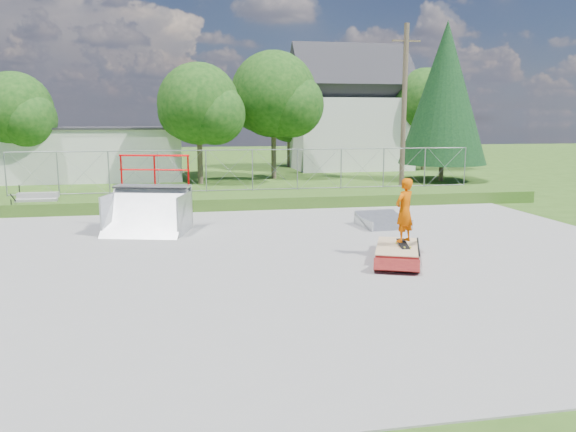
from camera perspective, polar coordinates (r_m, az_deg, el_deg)
name	(u,v)px	position (r m, az deg, el deg)	size (l,w,h in m)	color
ground	(304,261)	(14.51, 1.62, -4.55)	(120.00, 120.00, 0.00)	#2F5317
concrete_pad	(304,260)	(14.50, 1.62, -4.48)	(20.00, 16.00, 0.04)	gray
grass_berm	(256,200)	(23.66, -3.30, 1.68)	(24.00, 3.00, 0.50)	#2F5317
grind_box	(398,252)	(15.00, 11.06, -3.60)	(1.84, 2.46, 0.33)	maroon
quarter_pipe	(146,196)	(18.16, -14.25, 1.99)	(2.44, 2.06, 2.44)	#A3A7AB
flat_bank_ramp	(383,221)	(19.05, 9.64, -0.51)	(1.46, 1.56, 0.45)	#A3A7AB
skateboard	(403,244)	(14.96, 11.62, -2.84)	(0.22, 0.80, 0.02)	black
skater	(404,213)	(14.80, 11.73, 0.31)	(0.61, 0.40, 1.66)	#CD5000
concrete_stairs	(36,205)	(23.30, -24.24, 1.07)	(1.50, 1.60, 0.80)	gray
chain_link_fence	(252,170)	(24.51, -3.64, 4.67)	(20.00, 0.06, 1.80)	gray
utility_building_flat	(98,154)	(36.13, -18.76, 6.00)	(10.00, 6.00, 3.00)	#B9B9B5
gable_house	(349,115)	(41.50, 6.18, 10.13)	(8.40, 6.08, 8.94)	#B9B9B5
utility_pole	(404,110)	(27.79, 11.69, 10.47)	(0.24, 0.24, 8.00)	brown
tree_left_near	(203,107)	(31.59, -8.60, 10.90)	(4.76, 4.48, 6.65)	brown
tree_center	(279,97)	(34.05, -0.95, 11.95)	(5.44, 5.12, 7.60)	brown
tree_left_far	(18,113)	(34.69, -25.73, 9.44)	(4.42, 4.16, 6.18)	brown
tree_right_far	(430,105)	(41.34, 14.23, 10.87)	(5.10, 4.80, 7.12)	brown
tree_back_mid	(292,118)	(42.38, 0.46, 9.90)	(4.08, 3.84, 5.70)	brown
conifer_tree	(445,93)	(34.23, 15.64, 11.92)	(5.04, 5.04, 9.10)	brown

